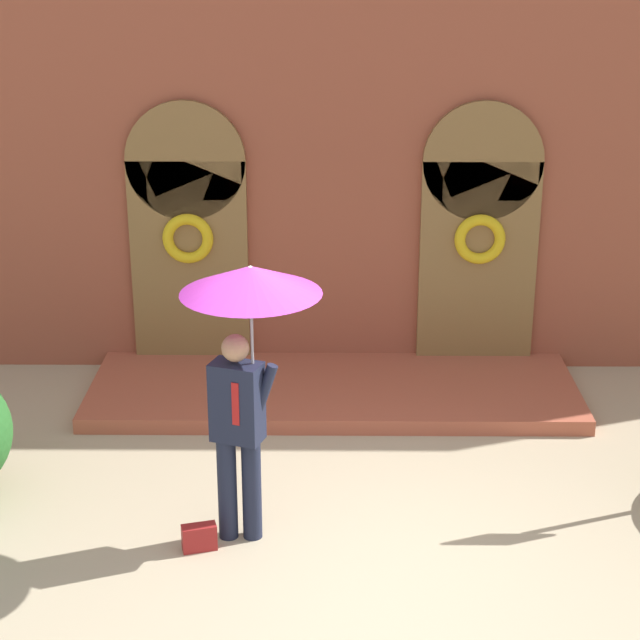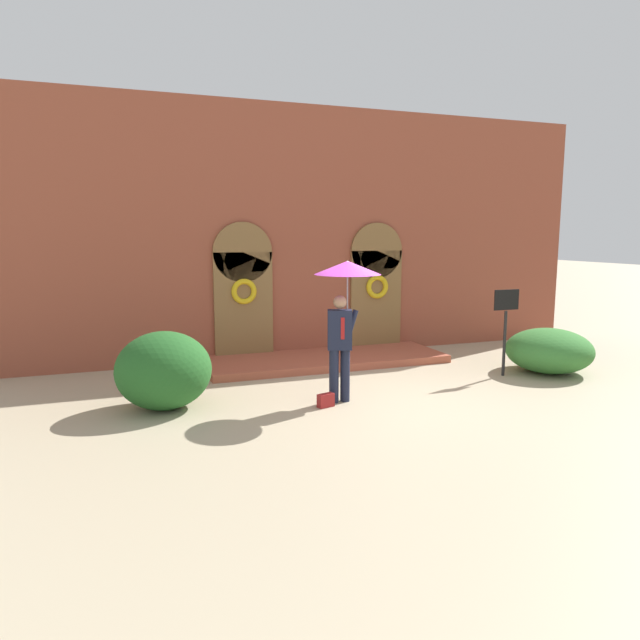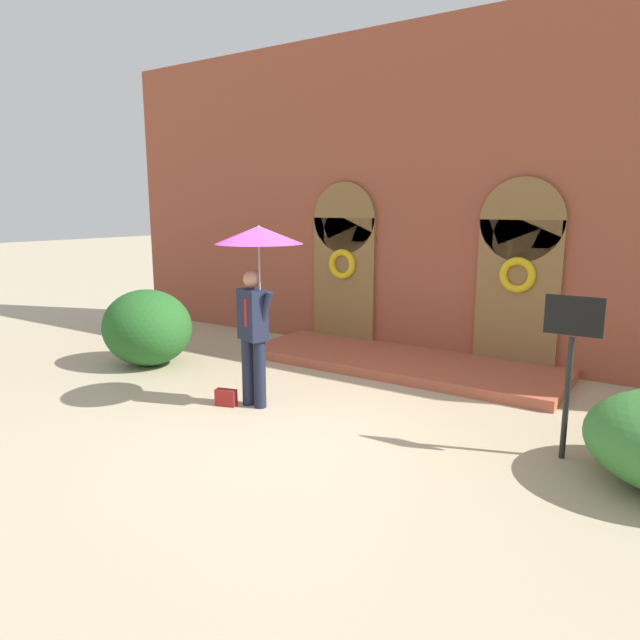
% 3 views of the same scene
% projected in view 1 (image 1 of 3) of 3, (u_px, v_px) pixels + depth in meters
% --- Properties ---
extents(ground_plane, '(80.00, 80.00, 0.00)m').
position_uv_depth(ground_plane, '(335.00, 555.00, 8.63)').
color(ground_plane, tan).
extents(building_facade, '(14.00, 2.30, 5.60)m').
position_uv_depth(building_facade, '(334.00, 131.00, 11.59)').
color(building_facade, brown).
rests_on(building_facade, ground).
extents(person_with_umbrella, '(1.10, 1.10, 2.36)m').
position_uv_depth(person_with_umbrella, '(247.00, 321.00, 8.23)').
color(person_with_umbrella, '#191E33').
rests_on(person_with_umbrella, ground).
extents(handbag, '(0.30, 0.19, 0.22)m').
position_uv_depth(handbag, '(199.00, 537.00, 8.68)').
color(handbag, maroon).
rests_on(handbag, ground).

